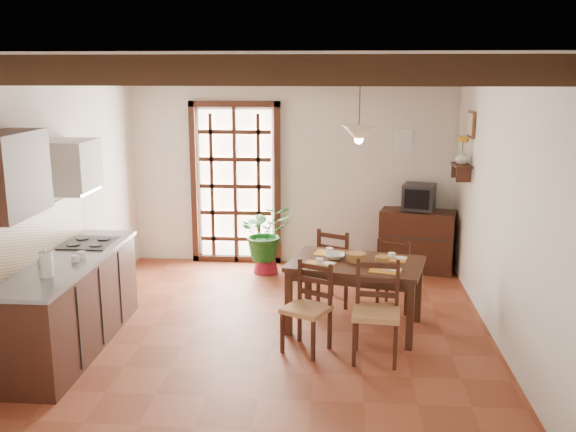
# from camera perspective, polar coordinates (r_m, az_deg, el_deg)

# --- Properties ---
(ground_plane) EXTENTS (5.00, 5.00, 0.00)m
(ground_plane) POSITION_cam_1_polar(r_m,az_deg,el_deg) (6.91, -1.11, -10.07)
(ground_plane) COLOR brown
(room_shell) EXTENTS (4.52, 5.02, 2.81)m
(room_shell) POSITION_cam_1_polar(r_m,az_deg,el_deg) (6.42, -1.18, 5.02)
(room_shell) COLOR silver
(room_shell) RESTS_ON ground_plane
(ceiling_beams) EXTENTS (4.50, 4.34, 0.20)m
(ceiling_beams) POSITION_cam_1_polar(r_m,az_deg,el_deg) (6.36, -1.21, 12.84)
(ceiling_beams) COLOR black
(ceiling_beams) RESTS_ON room_shell
(french_door) EXTENTS (1.26, 0.11, 2.32)m
(french_door) POSITION_cam_1_polar(r_m,az_deg,el_deg) (9.02, -4.68, 3.15)
(french_door) COLOR white
(french_door) RESTS_ON ground_plane
(kitchen_counter) EXTENTS (0.64, 2.25, 1.38)m
(kitchen_counter) POSITION_cam_1_polar(r_m,az_deg,el_deg) (6.67, -18.76, -7.28)
(kitchen_counter) COLOR #32180F
(kitchen_counter) RESTS_ON ground_plane
(upper_cabinet) EXTENTS (0.35, 0.80, 0.70)m
(upper_cabinet) POSITION_cam_1_polar(r_m,az_deg,el_deg) (5.78, -23.54, 3.41)
(upper_cabinet) COLOR #32180F
(upper_cabinet) RESTS_ON room_shell
(range_hood) EXTENTS (0.38, 0.60, 0.54)m
(range_hood) POSITION_cam_1_polar(r_m,az_deg,el_deg) (6.90, -18.47, 4.22)
(range_hood) COLOR white
(range_hood) RESTS_ON room_shell
(counter_items) EXTENTS (0.50, 1.43, 0.25)m
(counter_items) POSITION_cam_1_polar(r_m,az_deg,el_deg) (6.60, -18.76, -3.05)
(counter_items) COLOR black
(counter_items) RESTS_ON kitchen_counter
(dining_table) EXTENTS (1.52, 1.15, 0.74)m
(dining_table) POSITION_cam_1_polar(r_m,az_deg,el_deg) (6.78, 6.05, -4.81)
(dining_table) COLOR #361D11
(dining_table) RESTS_ON ground_plane
(chair_near_left) EXTENTS (0.53, 0.52, 0.87)m
(chair_near_left) POSITION_cam_1_polar(r_m,az_deg,el_deg) (6.34, 1.69, -9.58)
(chair_near_left) COLOR #B07C4B
(chair_near_left) RESTS_ON ground_plane
(chair_near_right) EXTENTS (0.47, 0.45, 0.94)m
(chair_near_right) POSITION_cam_1_polar(r_m,az_deg,el_deg) (6.20, 7.80, -10.00)
(chair_near_right) COLOR #B07C4B
(chair_near_right) RESTS_ON ground_plane
(chair_far_left) EXTENTS (0.55, 0.54, 0.91)m
(chair_far_left) POSITION_cam_1_polar(r_m,az_deg,el_deg) (7.60, 4.48, -5.64)
(chair_far_left) COLOR #B07C4B
(chair_far_left) RESTS_ON ground_plane
(chair_far_right) EXTENTS (0.51, 0.50, 0.85)m
(chair_far_right) POSITION_cam_1_polar(r_m,az_deg,el_deg) (7.50, 9.58, -6.19)
(chair_far_right) COLOR #B07C4B
(chair_far_right) RESTS_ON ground_plane
(table_setting) EXTENTS (0.99, 0.66, 0.09)m
(table_setting) POSITION_cam_1_polar(r_m,az_deg,el_deg) (6.74, 6.08, -3.94)
(table_setting) COLOR orange
(table_setting) RESTS_ON dining_table
(table_bowl) EXTENTS (0.23, 0.23, 0.05)m
(table_bowl) POSITION_cam_1_polar(r_m,az_deg,el_deg) (6.83, 4.16, -3.56)
(table_bowl) COLOR white
(table_bowl) RESTS_ON dining_table
(sideboard) EXTENTS (1.06, 0.67, 0.84)m
(sideboard) POSITION_cam_1_polar(r_m,az_deg,el_deg) (8.92, 11.40, -2.16)
(sideboard) COLOR #32180F
(sideboard) RESTS_ON ground_plane
(crt_tv) EXTENTS (0.49, 0.47, 0.35)m
(crt_tv) POSITION_cam_1_polar(r_m,az_deg,el_deg) (8.78, 11.58, 1.67)
(crt_tv) COLOR black
(crt_tv) RESTS_ON sideboard
(fuse_box) EXTENTS (0.25, 0.03, 0.32)m
(fuse_box) POSITION_cam_1_polar(r_m,az_deg,el_deg) (8.90, 10.16, 6.59)
(fuse_box) COLOR white
(fuse_box) RESTS_ON room_shell
(plant_pot) EXTENTS (0.34, 0.34, 0.21)m
(plant_pot) POSITION_cam_1_polar(r_m,az_deg,el_deg) (8.73, -1.99, -4.34)
(plant_pot) COLOR maroon
(plant_pot) RESTS_ON ground_plane
(potted_plant) EXTENTS (2.20, 2.05, 1.99)m
(potted_plant) POSITION_cam_1_polar(r_m,az_deg,el_deg) (8.61, -2.01, -1.41)
(potted_plant) COLOR #144C19
(potted_plant) RESTS_ON ground_plane
(wall_shelf) EXTENTS (0.20, 0.42, 0.20)m
(wall_shelf) POSITION_cam_1_polar(r_m,az_deg,el_deg) (8.16, 15.16, 4.09)
(wall_shelf) COLOR #32180F
(wall_shelf) RESTS_ON room_shell
(shelf_vase) EXTENTS (0.15, 0.15, 0.15)m
(shelf_vase) POSITION_cam_1_polar(r_m,az_deg,el_deg) (8.14, 15.22, 5.06)
(shelf_vase) COLOR #B2BFB2
(shelf_vase) RESTS_ON wall_shelf
(shelf_flowers) EXTENTS (0.14, 0.14, 0.36)m
(shelf_flowers) POSITION_cam_1_polar(r_m,az_deg,el_deg) (8.12, 15.30, 6.51)
(shelf_flowers) COLOR orange
(shelf_flowers) RESTS_ON shelf_vase
(framed_picture) EXTENTS (0.03, 0.32, 0.32)m
(framed_picture) POSITION_cam_1_polar(r_m,az_deg,el_deg) (8.11, 15.97, 7.84)
(framed_picture) COLOR brown
(framed_picture) RESTS_ON room_shell
(pendant_lamp) EXTENTS (0.36, 0.36, 0.84)m
(pendant_lamp) POSITION_cam_1_polar(r_m,az_deg,el_deg) (6.59, 6.33, 7.44)
(pendant_lamp) COLOR black
(pendant_lamp) RESTS_ON room_shell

